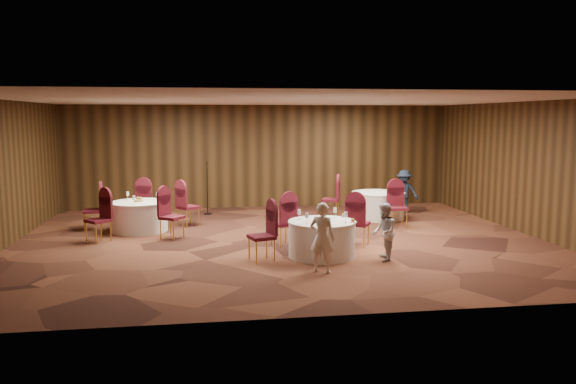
{
  "coord_description": "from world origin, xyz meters",
  "views": [
    {
      "loc": [
        -1.69,
        -12.54,
        2.81
      ],
      "look_at": [
        0.2,
        0.2,
        1.1
      ],
      "focal_mm": 35.0,
      "sensor_mm": 36.0,
      "label": 1
    }
  ],
  "objects": [
    {
      "name": "woman_b",
      "position": [
        1.78,
        -2.08,
        0.57
      ],
      "size": [
        0.54,
        0.63,
        1.15
      ],
      "primitive_type": "imported",
      "rotation": [
        0.0,
        0.0,
        4.51
      ],
      "color": "#BCBBC0",
      "rests_on": "ground"
    },
    {
      "name": "tabletop_left",
      "position": [
        -3.32,
        1.62,
        0.82
      ],
      "size": [
        0.84,
        0.83,
        0.22
      ],
      "color": "silver",
      "rests_on": "table_left"
    },
    {
      "name": "woman_a",
      "position": [
        0.39,
        -2.75,
        0.65
      ],
      "size": [
        0.57,
        0.51,
        1.3
      ],
      "primitive_type": "imported",
      "rotation": [
        0.0,
        0.0,
        2.62
      ],
      "color": "white",
      "rests_on": "ground"
    },
    {
      "name": "table_right",
      "position": [
        3.09,
        2.46,
        0.38
      ],
      "size": [
        1.48,
        1.48,
        0.74
      ],
      "color": "silver",
      "rests_on": "ground"
    },
    {
      "name": "chairs_right",
      "position": [
        2.52,
        2.06,
        0.5
      ],
      "size": [
        2.0,
        2.3,
        1.0
      ],
      "color": "#430D17",
      "rests_on": "ground"
    },
    {
      "name": "room_shell",
      "position": [
        0.0,
        0.0,
        1.96
      ],
      "size": [
        12.0,
        12.0,
        12.0
      ],
      "color": "silver",
      "rests_on": "ground"
    },
    {
      "name": "chairs_main",
      "position": [
        0.33,
        -0.99,
        0.5
      ],
      "size": [
        2.93,
        1.96,
        1.0
      ],
      "color": "#430D17",
      "rests_on": "ground"
    },
    {
      "name": "table_left",
      "position": [
        -3.33,
        1.62,
        0.38
      ],
      "size": [
        1.41,
        1.41,
        0.74
      ],
      "color": "silver",
      "rests_on": "ground"
    },
    {
      "name": "table_main",
      "position": [
        0.62,
        -1.62,
        0.38
      ],
      "size": [
        1.37,
        1.37,
        0.74
      ],
      "color": "silver",
      "rests_on": "ground"
    },
    {
      "name": "ground",
      "position": [
        0.0,
        0.0,
        0.0
      ],
      "size": [
        12.0,
        12.0,
        0.0
      ],
      "primitive_type": "plane",
      "color": "black",
      "rests_on": "ground"
    },
    {
      "name": "man_c",
      "position": [
        4.14,
        3.25,
        0.64
      ],
      "size": [
        0.95,
        0.82,
        1.27
      ],
      "primitive_type": "imported",
      "rotation": [
        0.0,
        0.0,
        5.76
      ],
      "color": "#151E2F",
      "rests_on": "ground"
    },
    {
      "name": "chairs_left",
      "position": [
        -3.31,
        1.65,
        0.5
      ],
      "size": [
        3.02,
        3.12,
        1.0
      ],
      "color": "#430D17",
      "rests_on": "ground"
    },
    {
      "name": "tabletop_main",
      "position": [
        0.78,
        -1.72,
        0.84
      ],
      "size": [
        1.12,
        1.0,
        0.22
      ],
      "color": "silver",
      "rests_on": "table_main"
    },
    {
      "name": "tabletop_right",
      "position": [
        3.29,
        2.23,
        0.9
      ],
      "size": [
        0.08,
        0.08,
        0.22
      ],
      "color": "silver",
      "rests_on": "table_right"
    },
    {
      "name": "mic_stand",
      "position": [
        -1.64,
        3.86,
        0.45
      ],
      "size": [
        0.24,
        0.24,
        1.55
      ],
      "color": "black",
      "rests_on": "ground"
    }
  ]
}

